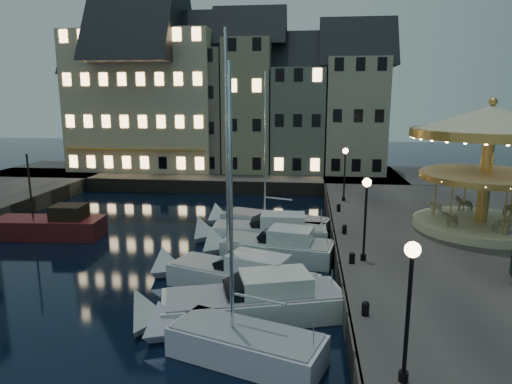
# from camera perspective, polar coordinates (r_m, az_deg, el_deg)

# --- Properties ---
(ground) EXTENTS (160.00, 160.00, 0.00)m
(ground) POSITION_cam_1_polar(r_m,az_deg,el_deg) (23.43, -4.77, -11.62)
(ground) COLOR black
(ground) RESTS_ON ground
(quay_east) EXTENTS (16.00, 56.00, 1.30)m
(quay_east) POSITION_cam_1_polar(r_m,az_deg,el_deg) (30.01, 25.16, -6.12)
(quay_east) COLOR #474442
(quay_east) RESTS_ON ground
(quay_north) EXTENTS (44.00, 12.00, 1.30)m
(quay_north) POSITION_cam_1_polar(r_m,az_deg,el_deg) (51.34, -7.45, 1.93)
(quay_north) COLOR #474442
(quay_north) RESTS_ON ground
(quaywall_e) EXTENTS (0.15, 44.00, 1.30)m
(quaywall_e) POSITION_cam_1_polar(r_m,az_deg,el_deg) (28.46, 9.64, -6.08)
(quaywall_e) COLOR #47423A
(quaywall_e) RESTS_ON ground
(quaywall_n) EXTENTS (48.00, 0.15, 1.30)m
(quaywall_n) POSITION_cam_1_polar(r_m,az_deg,el_deg) (45.13, -6.81, 0.60)
(quaywall_n) COLOR #47423A
(quaywall_n) RESTS_ON ground
(streetlamp_a) EXTENTS (0.44, 0.44, 4.17)m
(streetlamp_a) POSITION_cam_1_polar(r_m,az_deg,el_deg) (13.47, 18.64, -11.81)
(streetlamp_a) COLOR black
(streetlamp_a) RESTS_ON quay_east
(streetlamp_b) EXTENTS (0.44, 0.44, 4.17)m
(streetlamp_b) POSITION_cam_1_polar(r_m,az_deg,el_deg) (22.87, 13.56, -1.88)
(streetlamp_b) COLOR black
(streetlamp_b) RESTS_ON quay_east
(streetlamp_c) EXTENTS (0.44, 0.44, 4.17)m
(streetlamp_c) POSITION_cam_1_polar(r_m,az_deg,el_deg) (36.08, 11.05, 3.12)
(streetlamp_c) COLOR black
(streetlamp_c) RESTS_ON quay_east
(bollard_a) EXTENTS (0.30, 0.30, 0.57)m
(bollard_a) POSITION_cam_1_polar(r_m,az_deg,el_deg) (17.95, 13.53, -13.88)
(bollard_a) COLOR black
(bollard_a) RESTS_ON quay_east
(bollard_b) EXTENTS (0.30, 0.30, 0.57)m
(bollard_b) POSITION_cam_1_polar(r_m,az_deg,el_deg) (23.01, 11.92, -8.00)
(bollard_b) COLOR black
(bollard_b) RESTS_ON quay_east
(bollard_c) EXTENTS (0.30, 0.30, 0.57)m
(bollard_c) POSITION_cam_1_polar(r_m,az_deg,el_deg) (27.75, 11.00, -4.54)
(bollard_c) COLOR black
(bollard_c) RESTS_ON quay_east
(bollard_d) EXTENTS (0.30, 0.30, 0.57)m
(bollard_d) POSITION_cam_1_polar(r_m,az_deg,el_deg) (33.06, 10.30, -1.89)
(bollard_d) COLOR black
(bollard_d) RESTS_ON quay_east
(townhouse_na) EXTENTS (5.50, 8.00, 12.80)m
(townhouse_na) POSITION_cam_1_polar(r_m,az_deg,el_deg) (56.40, -18.72, 9.57)
(townhouse_na) COLOR gray
(townhouse_na) RESTS_ON quay_north
(townhouse_nb) EXTENTS (6.16, 8.00, 13.80)m
(townhouse_nb) POSITION_cam_1_polar(r_m,az_deg,el_deg) (54.30, -13.46, 10.33)
(townhouse_nb) COLOR gray
(townhouse_nb) RESTS_ON quay_north
(townhouse_nc) EXTENTS (6.82, 8.00, 14.80)m
(townhouse_nc) POSITION_cam_1_polar(r_m,az_deg,el_deg) (52.56, -7.15, 11.07)
(townhouse_nc) COLOR gray
(townhouse_nc) RESTS_ON quay_north
(townhouse_nd) EXTENTS (5.50, 8.00, 15.80)m
(townhouse_nd) POSITION_cam_1_polar(r_m,az_deg,el_deg) (51.51, -0.81, 11.70)
(townhouse_nd) COLOR gray
(townhouse_nd) RESTS_ON quay_north
(townhouse_ne) EXTENTS (6.16, 8.00, 12.80)m
(townhouse_ne) POSITION_cam_1_polar(r_m,az_deg,el_deg) (51.12, 5.36, 9.97)
(townhouse_ne) COLOR slate
(townhouse_ne) RESTS_ON quay_north
(townhouse_nf) EXTENTS (6.82, 8.00, 13.80)m
(townhouse_nf) POSITION_cam_1_polar(r_m,az_deg,el_deg) (51.33, 12.25, 10.32)
(townhouse_nf) COLOR #A79E86
(townhouse_nf) RESTS_ON quay_north
(hotel_corner) EXTENTS (17.60, 9.00, 16.80)m
(hotel_corner) POSITION_cam_1_polar(r_m,az_deg,el_deg) (54.28, -13.48, 11.92)
(hotel_corner) COLOR beige
(hotel_corner) RESTS_ON quay_north
(motorboat_a) EXTENTS (6.63, 4.03, 11.03)m
(motorboat_a) POSITION_cam_1_polar(r_m,az_deg,el_deg) (17.44, -3.01, -18.30)
(motorboat_a) COLOR silver
(motorboat_a) RESTS_ON ground
(motorboat_b) EXTENTS (8.77, 4.88, 2.15)m
(motorboat_b) POSITION_cam_1_polar(r_m,az_deg,el_deg) (19.94, -1.45, -13.88)
(motorboat_b) COLOR silver
(motorboat_b) RESTS_ON ground
(motorboat_c) EXTENTS (8.37, 4.74, 11.27)m
(motorboat_c) POSITION_cam_1_polar(r_m,az_deg,el_deg) (22.75, -2.72, -10.47)
(motorboat_c) COLOR silver
(motorboat_c) RESTS_ON ground
(motorboat_d) EXTENTS (7.50, 3.63, 2.15)m
(motorboat_d) POSITION_cam_1_polar(r_m,az_deg,el_deg) (26.83, 1.87, -7.05)
(motorboat_d) COLOR silver
(motorboat_d) RESTS_ON ground
(motorboat_e) EXTENTS (8.37, 2.54, 2.15)m
(motorboat_e) POSITION_cam_1_polar(r_m,az_deg,el_deg) (29.78, 0.89, -5.12)
(motorboat_e) COLOR silver
(motorboat_e) RESTS_ON ground
(motorboat_f) EXTENTS (8.60, 4.86, 11.58)m
(motorboat_f) POSITION_cam_1_polar(r_m,az_deg,el_deg) (32.58, 1.40, -3.86)
(motorboat_f) COLOR silver
(motorboat_f) RESTS_ON ground
(red_fishing_boat) EXTENTS (7.36, 2.98, 5.86)m
(red_fishing_boat) POSITION_cam_1_polar(r_m,az_deg,el_deg) (33.85, -24.27, -4.02)
(red_fishing_boat) COLOR #58161A
(red_fishing_boat) RESTS_ON ground
(carousel) EXTENTS (9.12, 9.12, 7.98)m
(carousel) POSITION_cam_1_polar(r_m,az_deg,el_deg) (30.59, 27.11, 5.35)
(carousel) COLOR beige
(carousel) RESTS_ON quay_east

